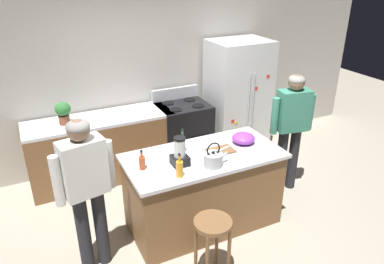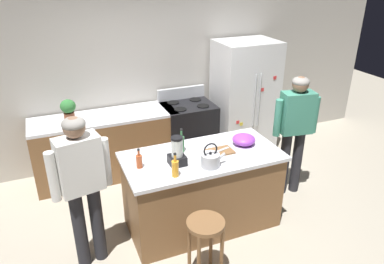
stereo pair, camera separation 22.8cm
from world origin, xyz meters
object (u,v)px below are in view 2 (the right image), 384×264
object	(u,v)px
potted_plant	(68,109)
bottle_cooking_sauce	(139,161)
refrigerator	(244,99)
tea_kettle	(210,160)
bottle_soda	(175,168)
stove_range	(188,132)
person_by_sink_right	(295,125)
bottle_olive_oil	(181,143)
mixing_bowl	(244,140)
bar_stool	(205,235)
kitchen_island	(202,190)
person_by_island_left	(82,180)
cutting_board	(220,151)
chef_knife	(221,150)
blender_appliance	(177,153)

from	to	relation	value
potted_plant	bottle_cooking_sauce	size ratio (longest dim) A/B	1.39
refrigerator	potted_plant	size ratio (longest dim) A/B	6.02
potted_plant	tea_kettle	size ratio (longest dim) A/B	1.09
bottle_soda	stove_range	bearing A→B (deg)	64.59
stove_range	bottle_cooking_sauce	size ratio (longest dim) A/B	5.14
person_by_sink_right	bottle_olive_oil	xyz separation A→B (m)	(-1.55, -0.02, 0.05)
potted_plant	mixing_bowl	xyz separation A→B (m)	(1.80, -1.49, -0.11)
potted_plant	bottle_olive_oil	size ratio (longest dim) A/B	1.09
mixing_bowl	potted_plant	bearing A→B (deg)	140.32
bar_stool	person_by_sink_right	bearing A→B (deg)	30.15
refrigerator	stove_range	world-z (taller)	refrigerator
kitchen_island	stove_range	world-z (taller)	stove_range
person_by_island_left	mixing_bowl	distance (m)	1.86
person_by_island_left	mixing_bowl	size ratio (longest dim) A/B	6.07
kitchen_island	bottle_cooking_sauce	world-z (taller)	bottle_cooking_sauce
kitchen_island	bottle_olive_oil	size ratio (longest dim) A/B	6.35
bottle_soda	bottle_cooking_sauce	xyz separation A→B (m)	(-0.28, 0.30, -0.02)
tea_kettle	cutting_board	xyz separation A→B (m)	(0.23, 0.24, -0.07)
bar_stool	mixing_bowl	size ratio (longest dim) A/B	2.59
person_by_sink_right	bottle_cooking_sauce	distance (m)	2.09
stove_range	refrigerator	bearing A→B (deg)	-1.49
stove_range	potted_plant	xyz separation A→B (m)	(-1.69, 0.03, 0.63)
refrigerator	tea_kettle	distance (m)	2.25
potted_plant	refrigerator	bearing A→B (deg)	-1.09
refrigerator	bar_stool	size ratio (longest dim) A/B	2.59
cutting_board	chef_knife	distance (m)	0.02
bottle_cooking_sauce	chef_knife	bearing A→B (deg)	-0.93
tea_kettle	cutting_board	world-z (taller)	tea_kettle
kitchen_island	stove_range	xyz separation A→B (m)	(0.44, 1.52, 0.01)
stove_range	bottle_cooking_sauce	distance (m)	1.98
kitchen_island	stove_range	distance (m)	1.59
stove_range	blender_appliance	bearing A→B (deg)	-115.48
bar_stool	cutting_board	size ratio (longest dim) A/B	2.32
bar_stool	stove_range	bearing A→B (deg)	71.95
bar_stool	bottle_olive_oil	xyz separation A→B (m)	(0.13, 0.96, 0.49)
blender_appliance	cutting_board	size ratio (longest dim) A/B	1.05
refrigerator	bottle_cooking_sauce	xyz separation A→B (m)	(-2.10, -1.50, 0.11)
refrigerator	person_by_island_left	xyz separation A→B (m)	(-2.69, -1.61, 0.09)
potted_plant	bottle_cooking_sauce	bearing A→B (deg)	-70.83
person_by_island_left	cutting_board	distance (m)	1.51
tea_kettle	person_by_island_left	bearing A→B (deg)	173.80
stove_range	bottle_olive_oil	bearing A→B (deg)	-114.61
bar_stool	tea_kettle	size ratio (longest dim) A/B	2.53
bar_stool	bottle_cooking_sauce	world-z (taller)	bottle_cooking_sauce
bottle_cooking_sauce	person_by_island_left	bearing A→B (deg)	-168.91
mixing_bowl	bottle_olive_oil	bearing A→B (deg)	171.54
kitchen_island	blender_appliance	xyz separation A→B (m)	(-0.33, -0.08, 0.60)
stove_range	potted_plant	bearing A→B (deg)	179.13
kitchen_island	cutting_board	size ratio (longest dim) A/B	5.84
kitchen_island	blender_appliance	world-z (taller)	blender_appliance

